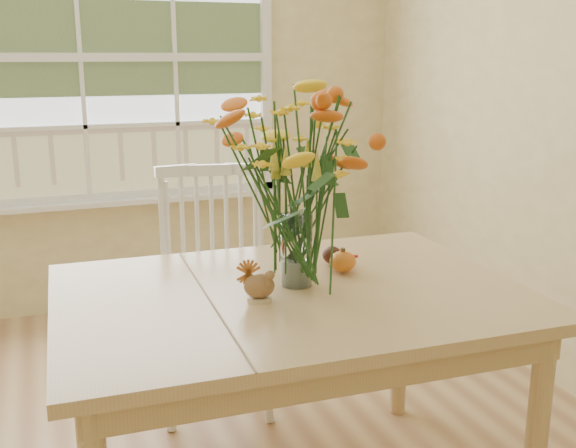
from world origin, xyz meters
name	(u,v)px	position (x,y,z in m)	size (l,w,h in m)	color
wall_back	(82,92)	(0.00, 2.25, 1.35)	(4.00, 0.02, 2.70)	#D2C186
window	(80,61)	(0.00, 2.21, 1.53)	(2.42, 0.12, 1.74)	silver
dining_table	(290,316)	(0.47, 0.01, 0.72)	(1.54, 1.12, 0.81)	tan
windsor_chair	(214,276)	(0.43, 0.88, 0.59)	(0.58, 0.56, 1.06)	white
flower_vase	(296,179)	(0.51, 0.06, 1.17)	(0.51, 0.51, 0.60)	white
pumpkin	(343,262)	(0.71, 0.12, 0.85)	(0.09, 0.09, 0.07)	orange
turkey_figurine	(259,286)	(0.34, -0.05, 0.86)	(0.11, 0.10, 0.12)	#CCB78C
dark_gourd	(332,256)	(0.71, 0.22, 0.84)	(0.13, 0.07, 0.07)	#38160F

